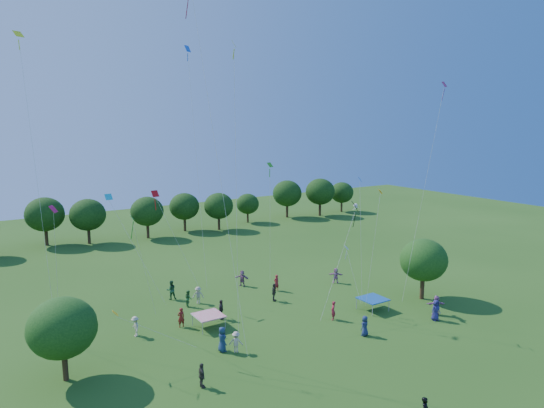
{
  "coord_description": "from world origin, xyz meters",
  "views": [
    {
      "loc": [
        -17.76,
        -13.63,
        16.46
      ],
      "look_at": [
        0.0,
        14.0,
        11.0
      ],
      "focal_mm": 32.0,
      "sensor_mm": 36.0,
      "label": 1
    }
  ],
  "objects_px": {
    "tent_red_stripe": "(209,315)",
    "pirate_kite": "(355,208)",
    "tent_blue": "(373,299)",
    "near_tree_north": "(62,328)",
    "near_tree_east": "(424,260)",
    "red_high_kite": "(200,52)"
  },
  "relations": [
    {
      "from": "near_tree_east",
      "to": "tent_red_stripe",
      "type": "relative_size",
      "value": 2.64
    },
    {
      "from": "tent_red_stripe",
      "to": "tent_blue",
      "type": "bearing_deg",
      "value": -17.95
    },
    {
      "from": "tent_red_stripe",
      "to": "pirate_kite",
      "type": "distance_m",
      "value": 15.85
    },
    {
      "from": "near_tree_north",
      "to": "pirate_kite",
      "type": "height_order",
      "value": "pirate_kite"
    },
    {
      "from": "near_tree_east",
      "to": "pirate_kite",
      "type": "height_order",
      "value": "pirate_kite"
    },
    {
      "from": "near_tree_north",
      "to": "tent_red_stripe",
      "type": "xyz_separation_m",
      "value": [
        11.37,
        2.47,
        -2.55
      ]
    },
    {
      "from": "red_high_kite",
      "to": "near_tree_east",
      "type": "bearing_deg",
      "value": -4.36
    },
    {
      "from": "tent_blue",
      "to": "red_high_kite",
      "type": "xyz_separation_m",
      "value": [
        -15.63,
        1.19,
        20.18
      ]
    },
    {
      "from": "tent_blue",
      "to": "red_high_kite",
      "type": "relative_size",
      "value": 0.08
    },
    {
      "from": "pirate_kite",
      "to": "near_tree_east",
      "type": "bearing_deg",
      "value": -22.67
    },
    {
      "from": "near_tree_east",
      "to": "red_high_kite",
      "type": "xyz_separation_m",
      "value": [
        -21.6,
        1.65,
        17.41
      ]
    },
    {
      "from": "near_tree_north",
      "to": "near_tree_east",
      "type": "height_order",
      "value": "near_tree_east"
    },
    {
      "from": "near_tree_north",
      "to": "pirate_kite",
      "type": "distance_m",
      "value": 25.47
    },
    {
      "from": "near_tree_north",
      "to": "red_high_kite",
      "type": "bearing_deg",
      "value": -5.05
    },
    {
      "from": "tent_red_stripe",
      "to": "red_high_kite",
      "type": "relative_size",
      "value": 0.08
    },
    {
      "from": "pirate_kite",
      "to": "red_high_kite",
      "type": "relative_size",
      "value": 0.32
    },
    {
      "from": "red_high_kite",
      "to": "tent_red_stripe",
      "type": "bearing_deg",
      "value": 62.93
    },
    {
      "from": "near_tree_east",
      "to": "tent_blue",
      "type": "height_order",
      "value": "near_tree_east"
    },
    {
      "from": "near_tree_east",
      "to": "pirate_kite",
      "type": "xyz_separation_m",
      "value": [
        -6.38,
        2.67,
        5.18
      ]
    },
    {
      "from": "tent_red_stripe",
      "to": "pirate_kite",
      "type": "bearing_deg",
      "value": -9.66
    },
    {
      "from": "near_tree_north",
      "to": "tent_red_stripe",
      "type": "height_order",
      "value": "near_tree_north"
    },
    {
      "from": "tent_blue",
      "to": "pirate_kite",
      "type": "height_order",
      "value": "pirate_kite"
    }
  ]
}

